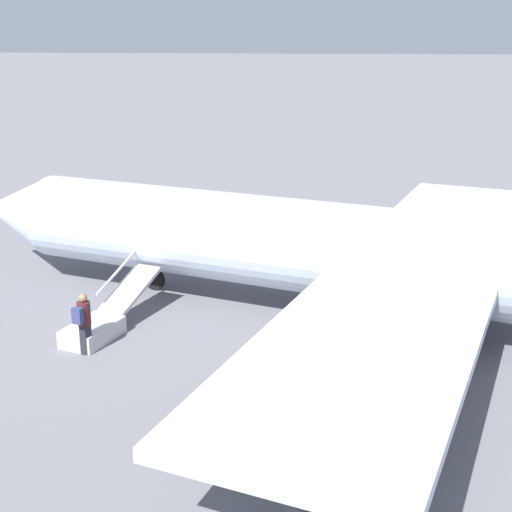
# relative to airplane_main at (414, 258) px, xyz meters

# --- Properties ---
(ground_plane) EXTENTS (600.00, 600.00, 0.00)m
(ground_plane) POSITION_rel_airplane_main_xyz_m (0.96, -0.26, -2.23)
(ground_plane) COLOR slate
(airplane_main) EXTENTS (30.24, 23.21, 7.44)m
(airplane_main) POSITION_rel_airplane_main_xyz_m (0.00, 0.00, 0.00)
(airplane_main) COLOR silver
(airplane_main) RESTS_ON ground
(boarding_stairs) EXTENTS (2.03, 4.14, 1.80)m
(boarding_stairs) POSITION_rel_airplane_main_xyz_m (8.89, 1.65, -1.84)
(boarding_stairs) COLOR #B2B2B7
(boarding_stairs) RESTS_ON ground
(passenger) EXTENTS (0.41, 0.56, 1.74)m
(passenger) POSITION_rel_airplane_main_xyz_m (8.86, 2.94, -1.23)
(passenger) COLOR #23232D
(passenger) RESTS_ON ground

